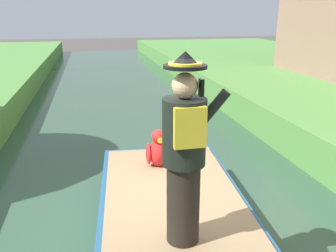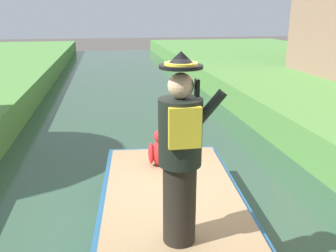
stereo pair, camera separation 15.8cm
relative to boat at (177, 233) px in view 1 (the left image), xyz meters
name	(u,v)px [view 1 (the left image)]	position (x,y,z in m)	size (l,w,h in m)	color
ground_plane	(167,235)	(0.00, 0.56, -0.40)	(80.00, 80.00, 0.00)	#4C4742
canal_water	(167,231)	(0.00, 0.56, -0.35)	(5.68, 48.00, 0.10)	#33513D
boat	(177,233)	(0.00, 0.00, 0.00)	(2.15, 4.34, 0.61)	#23517A
person_pirate	(184,153)	(-0.07, -0.55, 1.23)	(0.61, 0.42, 1.85)	black
parrot_plush	(158,150)	(0.02, 1.26, 0.55)	(0.36, 0.35, 0.57)	red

